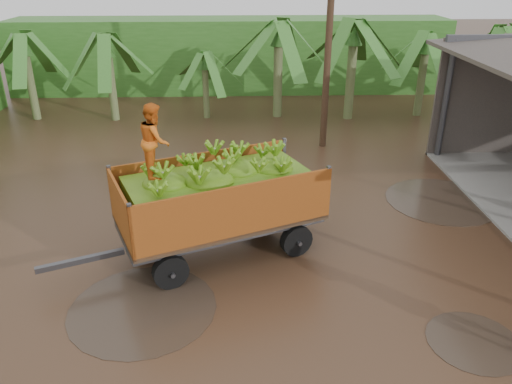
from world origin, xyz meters
TOP-DOWN VIEW (x-y plane):
  - ground at (0.00, 0.00)m, footprint 100.00×100.00m
  - hedge_north at (-2.00, 16.00)m, footprint 22.00×3.00m
  - banana_trailer at (-2.11, -0.23)m, footprint 6.23×3.78m
  - utility_pole at (1.48, 6.99)m, footprint 1.20×0.24m
  - banana_plants at (-4.67, 5.99)m, footprint 25.06×19.72m

SIDE VIEW (x-z plane):
  - ground at x=0.00m, z-range 0.00..0.00m
  - banana_trailer at x=-2.11m, z-range -0.46..3.20m
  - hedge_north at x=-2.00m, z-range 0.00..3.60m
  - banana_plants at x=-4.67m, z-range -0.23..4.05m
  - utility_pole at x=1.48m, z-range 0.06..8.78m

